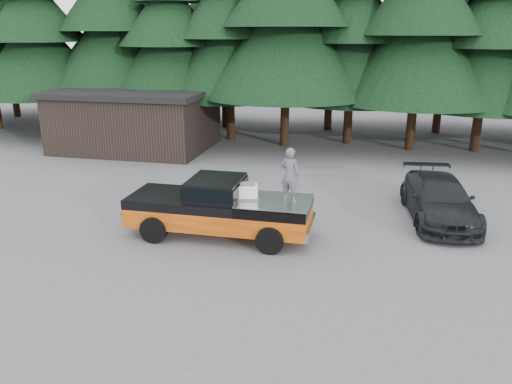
% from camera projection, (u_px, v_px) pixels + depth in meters
% --- Properties ---
extents(ground, '(120.00, 120.00, 0.00)m').
position_uv_depth(ground, '(236.00, 247.00, 15.35)').
color(ground, '#525254').
rests_on(ground, ground).
extents(pickup_truck, '(6.00, 2.04, 1.33)m').
position_uv_depth(pickup_truck, '(220.00, 216.00, 16.00)').
color(pickup_truck, '#CE620F').
rests_on(pickup_truck, ground).
extents(truck_cab, '(1.66, 1.90, 0.59)m').
position_uv_depth(truck_cab, '(216.00, 187.00, 15.72)').
color(truck_cab, black).
rests_on(truck_cab, pickup_truck).
extents(air_compressor, '(0.72, 0.65, 0.42)m').
position_uv_depth(air_compressor, '(247.00, 192.00, 15.57)').
color(air_compressor, white).
rests_on(air_compressor, pickup_truck).
extents(man_on_bed, '(0.70, 0.56, 1.68)m').
position_uv_depth(man_on_bed, '(290.00, 175.00, 15.13)').
color(man_on_bed, '#525057').
rests_on(man_on_bed, pickup_truck).
extents(parked_car, '(2.61, 5.29, 1.48)m').
position_uv_depth(parked_car, '(439.00, 199.00, 17.38)').
color(parked_car, black).
rests_on(parked_car, ground).
extents(utility_building, '(8.40, 6.40, 3.30)m').
position_uv_depth(utility_building, '(136.00, 119.00, 27.89)').
color(utility_building, black).
rests_on(utility_building, ground).
extents(treeline, '(60.15, 16.05, 17.50)m').
position_uv_depth(treeline, '(319.00, 6.00, 28.84)').
color(treeline, black).
rests_on(treeline, ground).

